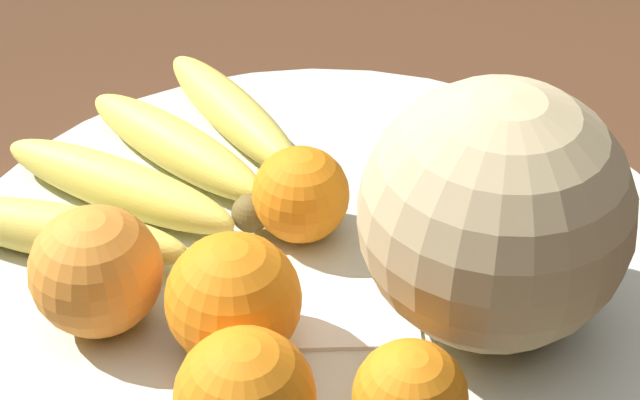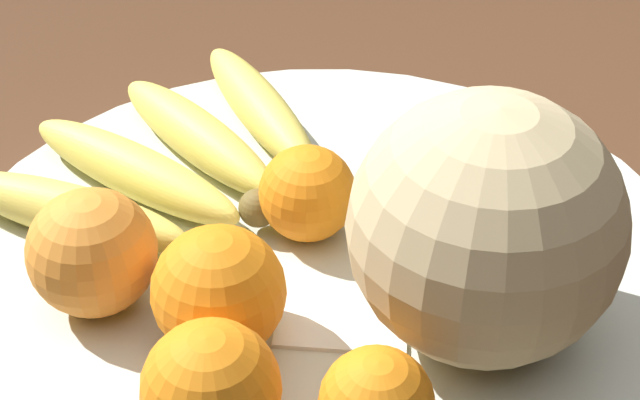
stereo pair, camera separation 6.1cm
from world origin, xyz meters
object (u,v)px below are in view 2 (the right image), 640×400
object	(u,v)px
orange_back_left	(307,193)
banana_bunch	(170,155)
orange_mid_center	(92,252)
produce_tag	(341,332)
melon	(486,228)
orange_front_right	(219,292)
orange_front_left	(211,389)
fruit_bowl	(320,275)

from	to	relation	value
orange_back_left	banana_bunch	bearing A→B (deg)	-61.03
orange_mid_center	produce_tag	world-z (taller)	orange_mid_center
melon	orange_back_left	distance (m)	0.13
banana_bunch	orange_front_right	size ratio (longest dim) A/B	3.27
orange_mid_center	orange_front_right	bearing A→B (deg)	127.65
orange_front_left	orange_mid_center	xyz separation A→B (m)	(0.02, -0.12, 0.00)
melon	banana_bunch	size ratio (longest dim) A/B	0.61
fruit_bowl	banana_bunch	bearing A→B (deg)	-71.21
fruit_bowl	orange_mid_center	bearing A→B (deg)	-14.99
melon	orange_mid_center	xyz separation A→B (m)	(0.18, -0.12, -0.04)
melon	orange_mid_center	size ratio (longest dim) A/B	2.00
orange_back_left	orange_front_right	bearing A→B (deg)	35.59
melon	orange_back_left	bearing A→B (deg)	-71.37
orange_mid_center	produce_tag	distance (m)	0.15
fruit_bowl	produce_tag	xyz separation A→B (m)	(0.02, 0.06, 0.01)
fruit_bowl	banana_bunch	world-z (taller)	banana_bunch
orange_front_right	orange_back_left	xyz separation A→B (m)	(-0.09, -0.06, -0.01)
orange_front_left	orange_mid_center	size ratio (longest dim) A/B	0.94
melon	banana_bunch	distance (m)	0.24
melon	orange_front_left	size ratio (longest dim) A/B	2.12
orange_front_left	orange_front_right	size ratio (longest dim) A/B	0.95
banana_bunch	orange_front_left	distance (m)	0.23
banana_bunch	orange_back_left	world-z (taller)	orange_back_left
melon	orange_front_left	bearing A→B (deg)	0.21
melon	produce_tag	world-z (taller)	melon
fruit_bowl	melon	bearing A→B (deg)	119.40
banana_bunch	produce_tag	world-z (taller)	banana_bunch
fruit_bowl	orange_back_left	distance (m)	0.05
orange_mid_center	orange_back_left	world-z (taller)	orange_mid_center
orange_front_left	orange_mid_center	world-z (taller)	orange_mid_center
orange_back_left	orange_mid_center	bearing A→B (deg)	-0.50
orange_mid_center	fruit_bowl	bearing A→B (deg)	165.01
orange_front_left	orange_mid_center	bearing A→B (deg)	-81.82
produce_tag	orange_front_right	bearing A→B (deg)	9.68
fruit_bowl	orange_mid_center	xyz separation A→B (m)	(0.13, -0.03, 0.04)
orange_front_right	orange_back_left	bearing A→B (deg)	-144.41
orange_back_left	melon	bearing A→B (deg)	108.63
orange_back_left	orange_front_left	bearing A→B (deg)	46.00
orange_front_left	orange_back_left	xyz separation A→B (m)	(-0.12, -0.12, -0.00)
orange_front_left	orange_front_right	world-z (taller)	orange_front_right
melon	orange_back_left	world-z (taller)	melon
banana_bunch	orange_front_left	world-z (taller)	orange_front_left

